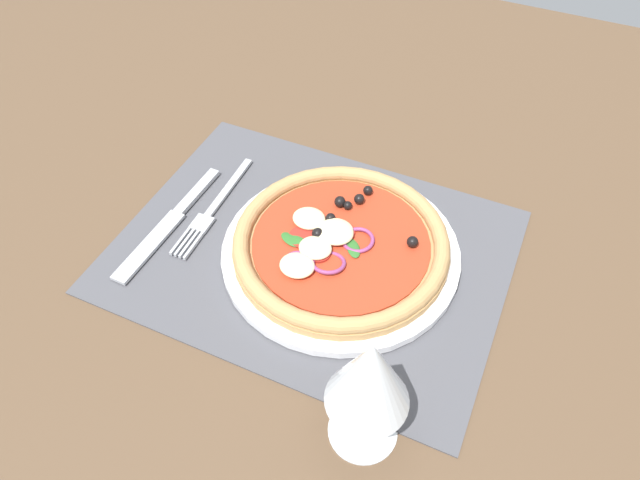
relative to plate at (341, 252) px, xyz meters
The scene contains 7 objects.
ground_plane 3.99cm from the plate, ahead, with size 190.00×140.00×2.40cm, color brown.
placemat 3.46cm from the plate, ahead, with size 44.04×33.38×0.40cm, color #4C4C51.
plate is the anchor object (origin of this frame).
pizza 1.64cm from the plate, 18.70° to the left, with size 24.46×24.46×2.62cm.
fork 17.10cm from the plate, ahead, with size 2.40×18.04×0.44cm.
knife 21.00cm from the plate, 11.20° to the left, with size 2.27×20.03×0.62cm.
wine_glass 22.90cm from the plate, 118.67° to the left, with size 7.20×7.20×14.90cm.
Camera 1 is at (-19.13, 40.01, 52.06)cm, focal length 32.99 mm.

